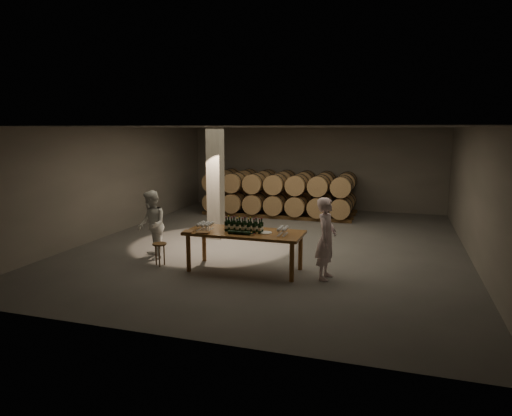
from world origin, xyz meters
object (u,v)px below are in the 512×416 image
(tasting_table, at_px, (245,236))
(bottle_cluster, at_px, (244,227))
(person_woman, at_px, (152,225))
(plate, at_px, (265,233))
(notebook_near, at_px, (203,232))
(stool, at_px, (160,247))
(person_man, at_px, (326,239))

(tasting_table, bearing_deg, bottle_cluster, -115.95)
(tasting_table, xyz_separation_m, person_woman, (-2.49, 0.25, 0.04))
(bottle_cluster, distance_m, plate, 0.50)
(notebook_near, bearing_deg, bottle_cluster, 13.99)
(plate, relative_size, notebook_near, 1.09)
(stool, bearing_deg, notebook_near, -8.09)
(bottle_cluster, xyz_separation_m, person_woman, (-2.48, 0.27, -0.18))
(person_woman, bearing_deg, bottle_cluster, 44.17)
(person_woman, bearing_deg, person_man, 46.94)
(plate, bearing_deg, tasting_table, 179.37)
(notebook_near, distance_m, person_woman, 1.79)
(bottle_cluster, relative_size, stool, 1.60)
(person_woman, bearing_deg, notebook_near, 28.56)
(notebook_near, bearing_deg, tasting_table, 14.89)
(notebook_near, xyz_separation_m, person_man, (2.64, 0.40, -0.04))
(person_man, bearing_deg, person_woman, 92.85)
(stool, height_order, person_man, person_man)
(plate, bearing_deg, person_woman, 175.04)
(tasting_table, distance_m, person_woman, 2.50)
(tasting_table, distance_m, plate, 0.49)
(tasting_table, relative_size, person_woman, 1.55)
(tasting_table, relative_size, notebook_near, 9.62)
(bottle_cluster, bearing_deg, plate, 1.83)
(plate, xyz_separation_m, stool, (-2.49, -0.24, -0.47))
(notebook_near, xyz_separation_m, stool, (-1.18, 0.17, -0.47))
(plate, distance_m, notebook_near, 1.37)
(person_man, relative_size, person_woman, 1.04)
(stool, relative_size, person_woman, 0.32)
(tasting_table, bearing_deg, plate, -0.63)
(bottle_cluster, height_order, stool, bottle_cluster)
(notebook_near, relative_size, stool, 0.50)
(notebook_near, bearing_deg, person_woman, 146.12)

